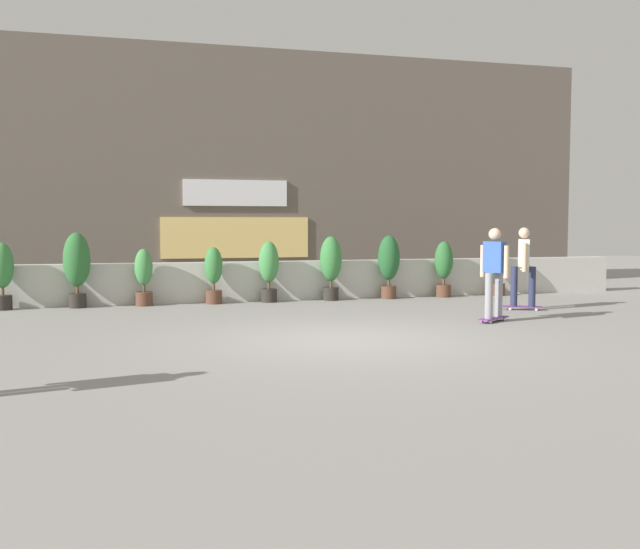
# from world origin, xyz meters

# --- Properties ---
(ground_plane) EXTENTS (48.00, 48.00, 0.00)m
(ground_plane) POSITION_xyz_m (0.00, 0.00, 0.00)
(ground_plane) COLOR gray
(planter_wall) EXTENTS (18.00, 0.40, 0.90)m
(planter_wall) POSITION_xyz_m (0.00, 6.00, 0.45)
(planter_wall) COLOR beige
(planter_wall) RESTS_ON ground
(building_backdrop) EXTENTS (20.00, 2.08, 6.50)m
(building_backdrop) POSITION_xyz_m (-0.00, 10.00, 3.25)
(building_backdrop) COLOR #60564C
(building_backdrop) RESTS_ON ground
(potted_plant_0) EXTENTS (0.46, 0.46, 1.39)m
(potted_plant_0) POSITION_xyz_m (-5.66, 5.55, 0.79)
(potted_plant_0) COLOR #2D2823
(potted_plant_0) RESTS_ON ground
(potted_plant_1) EXTENTS (0.56, 0.56, 1.59)m
(potted_plant_1) POSITION_xyz_m (-4.20, 5.55, 0.93)
(potted_plant_1) COLOR #2D2823
(potted_plant_1) RESTS_ON ground
(potted_plant_2) EXTENTS (0.38, 0.38, 1.23)m
(potted_plant_2) POSITION_xyz_m (-2.84, 5.55, 0.67)
(potted_plant_2) COLOR brown
(potted_plant_2) RESTS_ON ground
(potted_plant_3) EXTENTS (0.40, 0.40, 1.26)m
(potted_plant_3) POSITION_xyz_m (-1.33, 5.55, 0.69)
(potted_plant_3) COLOR brown
(potted_plant_3) RESTS_ON ground
(potted_plant_4) EXTENTS (0.45, 0.45, 1.38)m
(potted_plant_4) POSITION_xyz_m (-0.09, 5.55, 0.78)
(potted_plant_4) COLOR #2D2823
(potted_plant_4) RESTS_ON ground
(potted_plant_5) EXTENTS (0.51, 0.51, 1.48)m
(potted_plant_5) POSITION_xyz_m (1.38, 5.55, 0.86)
(potted_plant_5) COLOR #2D2823
(potted_plant_5) RESTS_ON ground
(potted_plant_6) EXTENTS (0.51, 0.51, 1.50)m
(potted_plant_6) POSITION_xyz_m (2.81, 5.55, 0.87)
(potted_plant_6) COLOR brown
(potted_plant_6) RESTS_ON ground
(potted_plant_7) EXTENTS (0.44, 0.44, 1.35)m
(potted_plant_7) POSITION_xyz_m (4.22, 5.55, 0.76)
(potted_plant_7) COLOR brown
(potted_plant_7) RESTS_ON ground
(potted_plant_8) EXTENTS (0.41, 0.41, 1.29)m
(potted_plant_8) POSITION_xyz_m (5.68, 5.55, 0.71)
(potted_plant_8) COLOR brown
(potted_plant_8) RESTS_ON ground
(skater_far_right) EXTENTS (0.80, 0.54, 1.70)m
(skater_far_right) POSITION_xyz_m (4.66, 2.69, 0.94)
(skater_far_right) COLOR #72338C
(skater_far_right) RESTS_ON ground
(skater_by_wall_left) EXTENTS (0.78, 0.60, 1.70)m
(skater_by_wall_left) POSITION_xyz_m (3.18, 1.23, 0.94)
(skater_by_wall_left) COLOR #72338C
(skater_by_wall_left) RESTS_ON ground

